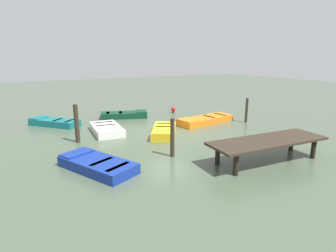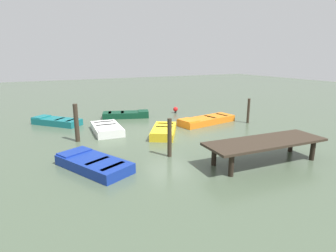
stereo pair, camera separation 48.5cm
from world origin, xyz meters
TOP-DOWN VIEW (x-y plane):
  - ground_plane at (0.00, 0.00)m, footprint 80.00×80.00m
  - dock_segment at (-1.40, 6.04)m, footprint 5.28×1.99m
  - rowboat_orange at (-3.19, -0.72)m, footprint 4.20×1.97m
  - rowboat_dark_green at (0.91, -4.82)m, footprint 3.40×2.10m
  - rowboat_yellow at (0.48, 0.42)m, footprint 2.61×3.17m
  - rowboat_blue at (5.06, 3.48)m, footprint 2.63×3.49m
  - rowboat_teal at (5.60, -4.81)m, footprint 2.99×3.13m
  - rowboat_white at (3.19, -1.54)m, footprint 1.69×3.00m
  - mooring_piling_near_left at (1.78, 3.63)m, footprint 0.19×0.19m
  - mooring_piling_far_left at (-5.70, 0.41)m, footprint 0.17×0.17m
  - mooring_piling_mid_right at (5.00, -0.48)m, footprint 0.23×0.23m
  - marker_buoy at (-3.00, -4.61)m, footprint 0.36×0.36m

SIDE VIEW (x-z plane):
  - ground_plane at x=0.00m, z-range 0.00..0.00m
  - rowboat_orange at x=-3.19m, z-range -0.01..0.45m
  - rowboat_dark_green at x=0.91m, z-range -0.01..0.45m
  - rowboat_blue at x=5.06m, z-range -0.01..0.45m
  - rowboat_teal at x=5.60m, z-range -0.01..0.45m
  - rowboat_yellow at x=0.48m, z-range -0.01..0.45m
  - rowboat_white at x=3.19m, z-range -0.01..0.45m
  - marker_buoy at x=-3.00m, z-range 0.05..0.53m
  - mooring_piling_far_left at x=-5.70m, z-range 0.00..1.62m
  - dock_segment at x=-1.40m, z-range 0.36..1.31m
  - mooring_piling_near_left at x=1.78m, z-range 0.00..1.71m
  - mooring_piling_mid_right at x=5.00m, z-range 0.00..1.96m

